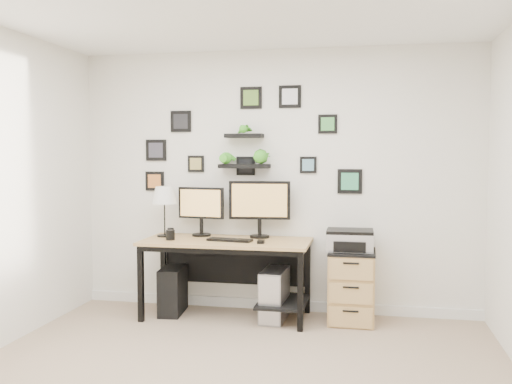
% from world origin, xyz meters
% --- Properties ---
extents(room, '(4.00, 4.00, 4.00)m').
position_xyz_m(room, '(0.00, 1.98, 0.05)').
color(room, tan).
rests_on(room, ground).
extents(desk, '(1.60, 0.70, 0.75)m').
position_xyz_m(desk, '(-0.38, 1.67, 0.63)').
color(desk, tan).
rests_on(desk, ground).
extents(monitor_left, '(0.48, 0.21, 0.49)m').
position_xyz_m(monitor_left, '(-0.73, 1.83, 1.04)').
color(monitor_left, black).
rests_on(monitor_left, desk).
extents(monitor_right, '(0.60, 0.21, 0.56)m').
position_xyz_m(monitor_right, '(-0.13, 1.83, 1.08)').
color(monitor_right, black).
rests_on(monitor_right, desk).
extents(keyboard, '(0.44, 0.19, 0.02)m').
position_xyz_m(keyboard, '(-0.37, 1.57, 0.76)').
color(keyboard, black).
rests_on(keyboard, desk).
extents(mouse, '(0.07, 0.10, 0.03)m').
position_xyz_m(mouse, '(-0.06, 1.50, 0.76)').
color(mouse, black).
rests_on(mouse, desk).
extents(table_lamp, '(0.24, 0.24, 0.50)m').
position_xyz_m(table_lamp, '(-1.07, 1.73, 1.15)').
color(table_lamp, black).
rests_on(table_lamp, desk).
extents(mug, '(0.09, 0.09, 0.10)m').
position_xyz_m(mug, '(-0.94, 1.53, 0.80)').
color(mug, black).
rests_on(mug, desk).
extents(pen_cup, '(0.06, 0.06, 0.08)m').
position_xyz_m(pen_cup, '(-1.03, 1.77, 0.79)').
color(pen_cup, black).
rests_on(pen_cup, desk).
extents(pc_tower_black, '(0.25, 0.47, 0.46)m').
position_xyz_m(pc_tower_black, '(-0.97, 1.66, 0.23)').
color(pc_tower_black, black).
rests_on(pc_tower_black, ground).
extents(pc_tower_grey, '(0.23, 0.49, 0.48)m').
position_xyz_m(pc_tower_grey, '(0.05, 1.64, 0.24)').
color(pc_tower_grey, gray).
rests_on(pc_tower_grey, ground).
extents(file_cabinet, '(0.43, 0.53, 0.67)m').
position_xyz_m(file_cabinet, '(0.77, 1.72, 0.34)').
color(file_cabinet, tan).
rests_on(file_cabinet, ground).
extents(printer, '(0.43, 0.36, 0.19)m').
position_xyz_m(printer, '(0.75, 1.73, 0.77)').
color(printer, silver).
rests_on(printer, file_cabinet).
extents(wall_decor, '(2.22, 0.18, 1.06)m').
position_xyz_m(wall_decor, '(-0.29, 1.93, 1.65)').
color(wall_decor, black).
rests_on(wall_decor, ground).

